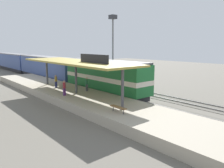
{
  "coord_description": "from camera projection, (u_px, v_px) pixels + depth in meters",
  "views": [
    {
      "loc": [
        -18.14,
        -22.41,
        6.51
      ],
      "look_at": [
        -1.38,
        -2.75,
        2.0
      ],
      "focal_mm": 35.61,
      "sensor_mm": 36.0,
      "label": 1
    }
  ],
  "objects": [
    {
      "name": "station_canopy",
      "position": [
        76.0,
        63.0,
        25.72
      ],
      "size": [
        5.2,
        18.0,
        4.7
      ],
      "color": "#47474C",
      "rests_on": "platform"
    },
    {
      "name": "platform_bench",
      "position": [
        118.0,
        107.0,
        18.71
      ],
      "size": [
        0.44,
        1.7,
        0.5
      ],
      "color": "#333338",
      "rests_on": "platform"
    },
    {
      "name": "track_far",
      "position": [
        131.0,
        90.0,
        32.44
      ],
      "size": [
        3.2,
        110.0,
        0.16
      ],
      "color": "#565249",
      "rests_on": "ground"
    },
    {
      "name": "track_near",
      "position": [
        106.0,
        95.0,
        29.5
      ],
      "size": [
        3.2,
        110.0,
        0.16
      ],
      "color": "#565249",
      "rests_on": "ground"
    },
    {
      "name": "passenger_carriage_front",
      "position": [
        46.0,
        67.0,
        42.94
      ],
      "size": [
        2.9,
        20.0,
        4.24
      ],
      "color": "#28282D",
      "rests_on": "track_near"
    },
    {
      "name": "ground_plane",
      "position": [
        118.0,
        93.0,
        30.79
      ],
      "size": [
        120.0,
        120.0,
        0.0
      ],
      "primitive_type": "plane",
      "color": "#666056"
    },
    {
      "name": "locomotive",
      "position": [
        104.0,
        77.0,
        29.43
      ],
      "size": [
        2.93,
        14.43,
        4.44
      ],
      "color": "#28282D",
      "rests_on": "track_near"
    },
    {
      "name": "person_boarding",
      "position": [
        87.0,
        83.0,
        27.48
      ],
      "size": [
        0.34,
        0.34,
        1.71
      ],
      "color": "#4C4C51",
      "rests_on": "platform"
    },
    {
      "name": "person_waiting",
      "position": [
        64.0,
        87.0,
        25.01
      ],
      "size": [
        0.34,
        0.34,
        1.71
      ],
      "color": "#663375",
      "rests_on": "platform"
    },
    {
      "name": "light_mast",
      "position": [
        113.0,
        34.0,
        38.89
      ],
      "size": [
        1.1,
        1.1,
        11.7
      ],
      "color": "slate",
      "rests_on": "ground"
    },
    {
      "name": "passenger_carriage_rear",
      "position": [
        13.0,
        61.0,
        58.54
      ],
      "size": [
        2.9,
        20.0,
        4.24
      ],
      "color": "#28282D",
      "rests_on": "track_near"
    },
    {
      "name": "person_walking",
      "position": [
        56.0,
        81.0,
        29.73
      ],
      "size": [
        0.34,
        0.34,
        1.71
      ],
      "color": "navy",
      "rests_on": "platform"
    },
    {
      "name": "platform",
      "position": [
        77.0,
        97.0,
        26.49
      ],
      "size": [
        6.0,
        44.0,
        0.9
      ],
      "primitive_type": "cube",
      "color": "#A89E89",
      "rests_on": "ground"
    }
  ]
}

